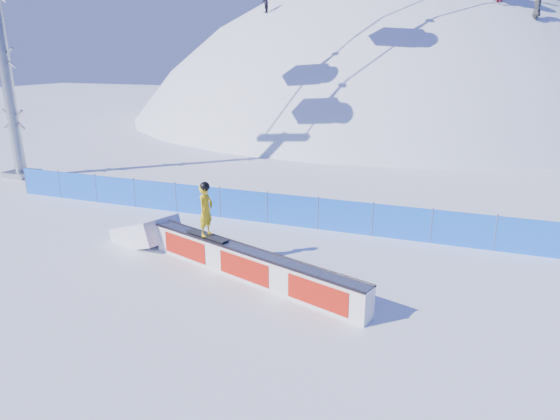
% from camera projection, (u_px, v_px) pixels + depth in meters
% --- Properties ---
extents(ground, '(160.00, 160.00, 0.00)m').
position_uv_depth(ground, '(183.00, 263.00, 15.37)').
color(ground, white).
rests_on(ground, ground).
extents(snow_hill, '(64.00, 64.00, 64.00)m').
position_uv_depth(snow_hill, '(381.00, 271.00, 58.24)').
color(snow_hill, white).
rests_on(snow_hill, ground).
extents(safety_fence, '(22.05, 0.05, 1.30)m').
position_uv_depth(safety_fence, '(243.00, 205.00, 19.21)').
color(safety_fence, blue).
rests_on(safety_fence, ground).
extents(rail_box, '(7.48, 2.98, 0.93)m').
position_uv_depth(rail_box, '(250.00, 265.00, 14.10)').
color(rail_box, white).
rests_on(rail_box, ground).
extents(snow_ramp, '(2.64, 2.10, 1.44)m').
position_uv_depth(snow_ramp, '(147.00, 242.00, 17.16)').
color(snow_ramp, white).
rests_on(snow_ramp, ground).
extents(snowboarder, '(1.62, 0.79, 1.69)m').
position_uv_depth(snowboarder, '(206.00, 210.00, 14.76)').
color(snowboarder, black).
rests_on(snowboarder, rail_box).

